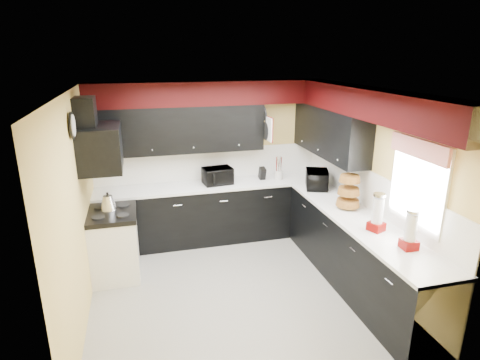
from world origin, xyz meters
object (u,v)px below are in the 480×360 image
(toaster_oven, at_px, (218,176))
(knife_block, at_px, (262,174))
(microwave, at_px, (317,179))
(utensil_crock, at_px, (279,175))
(kettle, at_px, (108,203))

(toaster_oven, distance_m, knife_block, 0.74)
(microwave, bearing_deg, utensil_crock, 57.75)
(microwave, relative_size, utensil_crock, 3.35)
(toaster_oven, distance_m, microwave, 1.53)
(toaster_oven, xyz_separation_m, kettle, (-1.60, -0.64, -0.05))
(toaster_oven, bearing_deg, utensil_crock, -8.00)
(knife_block, distance_m, kettle, 2.44)
(toaster_oven, bearing_deg, kettle, -165.43)
(knife_block, relative_size, kettle, 0.93)
(toaster_oven, distance_m, utensil_crock, 1.00)
(toaster_oven, height_order, knife_block, toaster_oven)
(knife_block, bearing_deg, kettle, -165.03)
(knife_block, bearing_deg, toaster_oven, -178.19)
(utensil_crock, relative_size, knife_block, 0.72)
(toaster_oven, xyz_separation_m, utensil_crock, (1.00, -0.01, -0.06))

